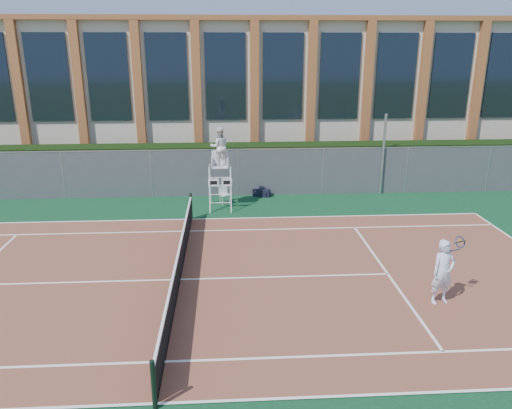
{
  "coord_description": "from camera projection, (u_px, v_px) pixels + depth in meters",
  "views": [
    {
      "loc": [
        1.48,
        -13.77,
        6.8
      ],
      "look_at": [
        2.49,
        3.0,
        1.41
      ],
      "focal_mm": 35.0,
      "sensor_mm": 36.0,
      "label": 1
    }
  ],
  "objects": [
    {
      "name": "building",
      "position": [
        202.0,
        90.0,
        30.87
      ],
      "size": [
        45.0,
        10.6,
        8.22
      ],
      "color": "beige",
      "rests_on": "ground"
    },
    {
      "name": "ground",
      "position": [
        180.0,
        280.0,
        15.08
      ],
      "size": [
        120.0,
        120.0,
        0.0
      ],
      "primitive_type": "plane",
      "color": "#233814"
    },
    {
      "name": "tennis_player",
      "position": [
        443.0,
        272.0,
        13.46
      ],
      "size": [
        1.05,
        0.74,
        1.83
      ],
      "color": "#D4E1FF",
      "rests_on": "tennis_court"
    },
    {
      "name": "sports_bag_near",
      "position": [
        262.0,
        193.0,
        23.37
      ],
      "size": [
        0.85,
        0.53,
        0.34
      ],
      "primitive_type": "cube",
      "rotation": [
        0.0,
        0.0,
        -0.29
      ],
      "color": "black",
      "rests_on": "apron"
    },
    {
      "name": "fence",
      "position": [
        195.0,
        174.0,
        23.1
      ],
      "size": [
        40.0,
        0.06,
        2.2
      ],
      "primitive_type": null,
      "color": "#595E60",
      "rests_on": "ground"
    },
    {
      "name": "tennis_court",
      "position": [
        180.0,
        280.0,
        15.07
      ],
      "size": [
        23.77,
        10.97,
        0.02
      ],
      "primitive_type": "cube",
      "color": "brown",
      "rests_on": "apron"
    },
    {
      "name": "steel_pole",
      "position": [
        383.0,
        155.0,
        23.27
      ],
      "size": [
        0.12,
        0.12,
        3.8
      ],
      "primitive_type": "cylinder",
      "color": "#9EA0A5",
      "rests_on": "ground"
    },
    {
      "name": "sports_bag_far",
      "position": [
        260.0,
        194.0,
        23.38
      ],
      "size": [
        0.71,
        0.53,
        0.26
      ],
      "primitive_type": "cube",
      "rotation": [
        0.0,
        0.0,
        -0.43
      ],
      "color": "black",
      "rests_on": "apron"
    },
    {
      "name": "apron",
      "position": [
        183.0,
        266.0,
        16.03
      ],
      "size": [
        36.0,
        20.0,
        0.01
      ],
      "primitive_type": "cube",
      "color": "#0C361B",
      "rests_on": "ground"
    },
    {
      "name": "plastic_chair",
      "position": [
        224.0,
        193.0,
        22.25
      ],
      "size": [
        0.51,
        0.51,
        0.85
      ],
      "color": "silver",
      "rests_on": "apron"
    },
    {
      "name": "tennis_net",
      "position": [
        179.0,
        264.0,
        14.91
      ],
      "size": [
        0.1,
        11.3,
        1.1
      ],
      "color": "black",
      "rests_on": "ground"
    },
    {
      "name": "hedge",
      "position": [
        196.0,
        168.0,
        24.25
      ],
      "size": [
        40.0,
        1.4,
        2.2
      ],
      "primitive_type": "cube",
      "color": "black",
      "rests_on": "ground"
    },
    {
      "name": "umpire_chair",
      "position": [
        220.0,
        149.0,
        21.05
      ],
      "size": [
        1.0,
        1.53,
        3.56
      ],
      "color": "white",
      "rests_on": "ground"
    }
  ]
}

